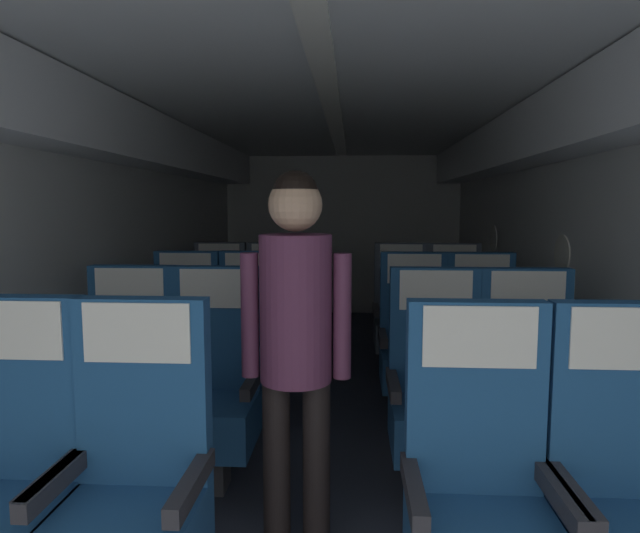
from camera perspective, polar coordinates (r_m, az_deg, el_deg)
ground at (r=3.94m, az=1.15°, el=-14.86°), size 3.35×7.51×0.02m
fuselage_shell at (r=3.94m, az=1.36°, el=8.17°), size 3.23×7.16×2.14m
seat_a_left_window at (r=2.21m, az=-30.28°, el=-19.75°), size 0.48×0.46×1.10m
seat_a_left_aisle at (r=2.01m, az=-19.15°, el=-21.99°), size 0.48×0.46×1.10m
seat_a_right_aisle at (r=2.08m, az=29.96°, el=-21.43°), size 0.48×0.46×1.10m
seat_a_right_window at (r=1.93m, az=16.51°, el=-23.13°), size 0.48×0.46×1.10m
seat_b_left_window at (r=3.02m, az=-19.66°, el=-12.23°), size 0.48×0.46×1.10m
seat_b_left_aisle at (r=2.87m, az=-11.20°, el=-12.99°), size 0.48×0.46×1.10m
seat_b_right_aisle at (r=2.92m, az=21.09°, el=-12.96°), size 0.48×0.46×1.10m
seat_b_right_window at (r=2.82m, az=12.08°, el=-13.35°), size 0.48×0.46×1.10m
seat_c_left_window at (r=3.88m, az=-14.13°, el=-7.98°), size 0.48×0.46×1.10m
seat_c_left_aisle at (r=3.79m, az=-7.38°, el=-8.17°), size 0.48×0.46×1.10m
seat_c_right_aisle at (r=3.81m, az=16.68°, el=-8.30°), size 0.48×0.46×1.10m
seat_c_right_window at (r=3.74m, az=9.85°, el=-8.42°), size 0.48×0.46×1.10m
seat_d_left_window at (r=4.80m, az=-10.67°, el=-5.17°), size 0.48×0.46×1.10m
seat_d_left_aisle at (r=4.72m, az=-5.13°, el=-5.30°), size 0.48×0.46×1.10m
seat_d_right_aisle at (r=4.74m, az=13.96°, el=-5.41°), size 0.48×0.46×1.10m
seat_d_right_window at (r=4.69m, az=8.50°, el=-5.42°), size 0.48×0.46×1.10m
flight_attendant at (r=2.12m, az=-2.55°, el=-6.27°), size 0.43×0.28×1.55m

